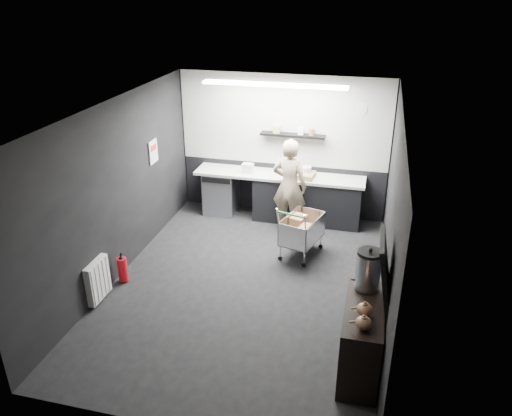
# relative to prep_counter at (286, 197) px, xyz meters

# --- Properties ---
(floor) EXTENTS (5.50, 5.50, 0.00)m
(floor) POSITION_rel_prep_counter_xyz_m (-0.14, -2.42, -0.46)
(floor) COLOR black
(floor) RESTS_ON ground
(ceiling) EXTENTS (5.50, 5.50, 0.00)m
(ceiling) POSITION_rel_prep_counter_xyz_m (-0.14, -2.42, 2.24)
(ceiling) COLOR silver
(ceiling) RESTS_ON wall_back
(wall_back) EXTENTS (5.50, 0.00, 5.50)m
(wall_back) POSITION_rel_prep_counter_xyz_m (-0.14, 0.33, 0.89)
(wall_back) COLOR black
(wall_back) RESTS_ON floor
(wall_front) EXTENTS (5.50, 0.00, 5.50)m
(wall_front) POSITION_rel_prep_counter_xyz_m (-0.14, -5.17, 0.89)
(wall_front) COLOR black
(wall_front) RESTS_ON floor
(wall_left) EXTENTS (0.00, 5.50, 5.50)m
(wall_left) POSITION_rel_prep_counter_xyz_m (-2.14, -2.42, 0.89)
(wall_left) COLOR black
(wall_left) RESTS_ON floor
(wall_right) EXTENTS (0.00, 5.50, 5.50)m
(wall_right) POSITION_rel_prep_counter_xyz_m (1.86, -2.42, 0.89)
(wall_right) COLOR black
(wall_right) RESTS_ON floor
(kitchen_wall_panel) EXTENTS (3.95, 0.02, 1.70)m
(kitchen_wall_panel) POSITION_rel_prep_counter_xyz_m (-0.14, 0.31, 1.39)
(kitchen_wall_panel) COLOR #B8B8B3
(kitchen_wall_panel) RESTS_ON wall_back
(dado_panel) EXTENTS (3.95, 0.02, 1.00)m
(dado_panel) POSITION_rel_prep_counter_xyz_m (-0.14, 0.31, 0.04)
(dado_panel) COLOR black
(dado_panel) RESTS_ON wall_back
(floating_shelf) EXTENTS (1.20, 0.22, 0.04)m
(floating_shelf) POSITION_rel_prep_counter_xyz_m (0.06, 0.20, 1.16)
(floating_shelf) COLOR black
(floating_shelf) RESTS_ON wall_back
(wall_clock) EXTENTS (0.20, 0.03, 0.20)m
(wall_clock) POSITION_rel_prep_counter_xyz_m (1.26, 0.30, 1.69)
(wall_clock) COLOR silver
(wall_clock) RESTS_ON wall_back
(poster) EXTENTS (0.02, 0.30, 0.40)m
(poster) POSITION_rel_prep_counter_xyz_m (-2.12, -1.12, 1.09)
(poster) COLOR silver
(poster) RESTS_ON wall_left
(poster_red_band) EXTENTS (0.02, 0.22, 0.10)m
(poster_red_band) POSITION_rel_prep_counter_xyz_m (-2.11, -1.12, 1.16)
(poster_red_band) COLOR red
(poster_red_band) RESTS_ON poster
(radiator) EXTENTS (0.10, 0.50, 0.60)m
(radiator) POSITION_rel_prep_counter_xyz_m (-2.08, -3.32, -0.11)
(radiator) COLOR silver
(radiator) RESTS_ON wall_left
(ceiling_strip) EXTENTS (2.40, 0.20, 0.04)m
(ceiling_strip) POSITION_rel_prep_counter_xyz_m (-0.14, -0.57, 2.21)
(ceiling_strip) COLOR white
(ceiling_strip) RESTS_ON ceiling
(prep_counter) EXTENTS (3.20, 0.61, 0.90)m
(prep_counter) POSITION_rel_prep_counter_xyz_m (0.00, 0.00, 0.00)
(prep_counter) COLOR black
(prep_counter) RESTS_ON floor
(person) EXTENTS (0.69, 0.51, 1.74)m
(person) POSITION_rel_prep_counter_xyz_m (0.15, -0.45, 0.41)
(person) COLOR beige
(person) RESTS_ON floor
(shopping_cart) EXTENTS (0.72, 0.99, 0.94)m
(shopping_cart) POSITION_rel_prep_counter_xyz_m (0.52, -1.30, -0.01)
(shopping_cart) COLOR silver
(shopping_cart) RESTS_ON floor
(sideboard) EXTENTS (0.50, 1.17, 1.76)m
(sideboard) POSITION_rel_prep_counter_xyz_m (1.64, -3.79, 0.10)
(sideboard) COLOR black
(sideboard) RESTS_ON floor
(fire_extinguisher) EXTENTS (0.14, 0.14, 0.48)m
(fire_extinguisher) POSITION_rel_prep_counter_xyz_m (-1.99, -2.78, -0.23)
(fire_extinguisher) COLOR red
(fire_extinguisher) RESTS_ON floor
(cardboard_box) EXTENTS (0.52, 0.42, 0.10)m
(cardboard_box) POSITION_rel_prep_counter_xyz_m (0.29, -0.05, 0.49)
(cardboard_box) COLOR #9E8354
(cardboard_box) RESTS_ON prep_counter
(pink_tub) EXTENTS (0.20, 0.20, 0.20)m
(pink_tub) POSITION_rel_prep_counter_xyz_m (0.37, 0.00, 0.54)
(pink_tub) COLOR beige
(pink_tub) RESTS_ON prep_counter
(white_container) EXTENTS (0.21, 0.17, 0.18)m
(white_container) POSITION_rel_prep_counter_xyz_m (-0.73, -0.05, 0.53)
(white_container) COLOR silver
(white_container) RESTS_ON prep_counter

